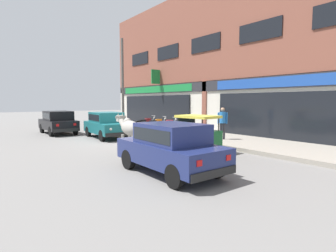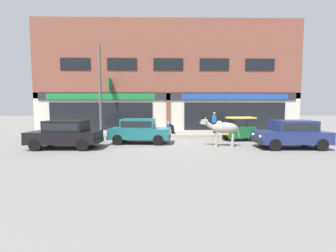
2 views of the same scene
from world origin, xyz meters
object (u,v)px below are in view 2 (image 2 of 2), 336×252
(motorcycle_3, at_px, (170,128))
(motorcycle_0, at_px, (123,128))
(car_0, at_px, (139,130))
(cow, at_px, (223,128))
(utility_pole, at_px, (100,90))
(car_1, at_px, (66,133))
(pedestrian, at_px, (214,120))
(motorcycle_2, at_px, (154,128))
(motorcycle_1, at_px, (139,128))
(car_2, at_px, (291,133))
(auto_rickshaw, at_px, (238,130))

(motorcycle_3, bearing_deg, motorcycle_0, -179.04)
(car_0, bearing_deg, cow, -14.44)
(car_0, distance_m, utility_pole, 4.79)
(car_1, distance_m, pedestrian, 10.45)
(cow, xyz_separation_m, motorcycle_2, (-3.95, 5.12, -0.45))
(cow, relative_size, car_0, 0.58)
(car_1, xyz_separation_m, motorcycle_2, (4.32, 5.57, -0.25))
(motorcycle_1, relative_size, pedestrian, 1.13)
(car_1, bearing_deg, cow, 3.12)
(car_1, xyz_separation_m, motorcycle_3, (5.58, 5.56, -0.25))
(cow, bearing_deg, pedestrian, 82.36)
(motorcycle_2, bearing_deg, motorcycle_0, -178.27)
(car_2, bearing_deg, car_0, 167.27)
(car_0, height_order, auto_rickshaw, auto_rickshaw)
(cow, bearing_deg, car_1, -176.88)
(auto_rickshaw, xyz_separation_m, utility_pole, (-9.26, 1.74, 2.69))
(auto_rickshaw, height_order, motorcycle_2, auto_rickshaw)
(motorcycle_1, height_order, pedestrian, pedestrian)
(cow, distance_m, car_1, 8.28)
(car_2, xyz_separation_m, motorcycle_1, (-8.57, 5.72, -0.25))
(car_0, relative_size, car_1, 1.02)
(pedestrian, bearing_deg, utility_pole, -172.84)
(cow, relative_size, motorcycle_1, 1.19)
(motorcycle_0, relative_size, motorcycle_1, 1.01)
(cow, relative_size, motorcycle_0, 1.19)
(motorcycle_3, bearing_deg, auto_rickshaw, -34.44)
(car_1, height_order, motorcycle_3, car_1)
(motorcycle_3, bearing_deg, pedestrian, -2.47)
(car_0, relative_size, car_2, 1.01)
(car_1, xyz_separation_m, motorcycle_0, (1.93, 5.50, -0.25))
(car_1, distance_m, auto_rickshaw, 10.20)
(car_1, bearing_deg, motorcycle_1, 60.55)
(motorcycle_2, relative_size, motorcycle_3, 1.02)
(motorcycle_1, relative_size, utility_pole, 0.28)
(pedestrian, bearing_deg, motorcycle_2, 178.07)
(utility_pole, bearing_deg, car_1, -97.87)
(motorcycle_1, distance_m, motorcycle_3, 2.45)
(cow, relative_size, motorcycle_3, 1.21)
(motorcycle_1, xyz_separation_m, utility_pole, (-2.53, -1.17, 2.79))
(motorcycle_0, xyz_separation_m, motorcycle_3, (3.66, 0.06, 0.00))
(utility_pole, bearing_deg, pedestrian, 7.16)
(motorcycle_3, bearing_deg, car_2, -43.16)
(cow, xyz_separation_m, motorcycle_1, (-5.14, 5.09, -0.45))
(car_2, xyz_separation_m, pedestrian, (-2.77, 5.59, 0.34))
(car_0, height_order, motorcycle_2, car_0)
(car_0, relative_size, utility_pole, 0.58)
(cow, bearing_deg, motorcycle_0, 141.47)
(car_1, bearing_deg, car_0, 24.43)
(cow, relative_size, car_2, 0.59)
(cow, distance_m, utility_pole, 8.92)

